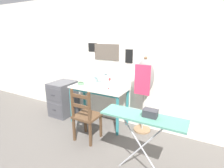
% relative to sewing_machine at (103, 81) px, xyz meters
% --- Properties ---
extents(ground_plane, '(14.00, 14.00, 0.00)m').
position_rel_sewing_machine_xyz_m(ground_plane, '(-0.05, -0.34, -0.90)').
color(ground_plane, '#5B5651').
extents(wall_back, '(10.00, 0.07, 2.55)m').
position_rel_sewing_machine_xyz_m(wall_back, '(-0.05, 0.24, 0.37)').
color(wall_back, silver).
rests_on(wall_back, ground_plane).
extents(sewing_table, '(1.14, 0.51, 0.78)m').
position_rel_sewing_machine_xyz_m(sewing_table, '(-0.05, -0.10, -0.23)').
color(sewing_table, silver).
rests_on(sewing_table, ground_plane).
extents(sewing_machine, '(0.35, 0.18, 0.29)m').
position_rel_sewing_machine_xyz_m(sewing_machine, '(0.00, 0.00, 0.00)').
color(sewing_machine, silver).
rests_on(sewing_machine, sewing_table).
extents(fabric_bowl, '(0.13, 0.13, 0.05)m').
position_rel_sewing_machine_xyz_m(fabric_bowl, '(-0.48, -0.08, -0.10)').
color(fabric_bowl, '#56895B').
rests_on(fabric_bowl, sewing_table).
extents(scissors, '(0.15, 0.04, 0.01)m').
position_rel_sewing_machine_xyz_m(scissors, '(0.38, -0.18, -0.12)').
color(scissors, silver).
rests_on(scissors, sewing_table).
extents(thread_spool_near_machine, '(0.03, 0.03, 0.04)m').
position_rel_sewing_machine_xyz_m(thread_spool_near_machine, '(0.19, -0.10, -0.11)').
color(thread_spool_near_machine, red).
rests_on(thread_spool_near_machine, sewing_table).
extents(wooden_chair, '(0.40, 0.38, 0.94)m').
position_rel_sewing_machine_xyz_m(wooden_chair, '(0.08, -0.68, -0.46)').
color(wooden_chair, '#513823').
rests_on(wooden_chair, ground_plane).
extents(filing_cabinet, '(0.45, 0.57, 0.76)m').
position_rel_sewing_machine_xyz_m(filing_cabinet, '(-1.00, -0.11, -0.52)').
color(filing_cabinet, '#4C4C51').
rests_on(filing_cabinet, ground_plane).
extents(dress_form, '(0.33, 0.32, 1.42)m').
position_rel_sewing_machine_xyz_m(dress_form, '(0.83, 0.07, 0.09)').
color(dress_form, '#846647').
rests_on(dress_form, ground_plane).
extents(ironing_board, '(1.02, 0.31, 0.85)m').
position_rel_sewing_machine_xyz_m(ironing_board, '(1.17, -0.99, -0.11)').
color(ironing_board, '#518E7A').
rests_on(ironing_board, ground_plane).
extents(storage_box, '(0.17, 0.12, 0.09)m').
position_rel_sewing_machine_xyz_m(storage_box, '(1.25, -0.97, -0.01)').
color(storage_box, '#333338').
rests_on(storage_box, ironing_board).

